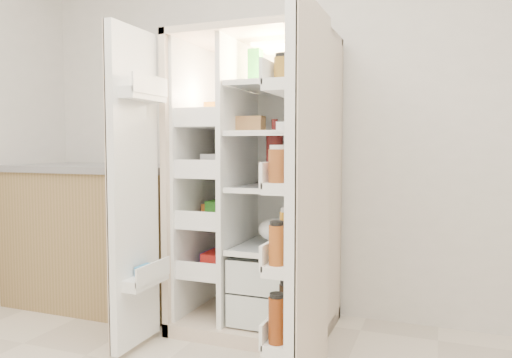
% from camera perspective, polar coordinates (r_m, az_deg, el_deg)
% --- Properties ---
extents(wall_back, '(4.00, 0.02, 2.70)m').
position_cam_1_polar(wall_back, '(3.29, 5.41, 7.74)').
color(wall_back, beige).
rests_on(wall_back, floor).
extents(refrigerator, '(0.92, 0.70, 1.80)m').
position_cam_1_polar(refrigerator, '(3.02, 0.66, -3.42)').
color(refrigerator, beige).
rests_on(refrigerator, floor).
extents(freezer_door, '(0.15, 0.40, 1.72)m').
position_cam_1_polar(freezer_door, '(2.71, -14.13, -1.23)').
color(freezer_door, white).
rests_on(freezer_door, floor).
extents(fridge_door, '(0.17, 0.58, 1.72)m').
position_cam_1_polar(fridge_door, '(2.21, 5.74, -2.72)').
color(fridge_door, white).
rests_on(fridge_door, floor).
extents(kitchen_counter, '(1.37, 0.73, 1.00)m').
position_cam_1_polar(kitchen_counter, '(3.68, -17.85, -6.12)').
color(kitchen_counter, '#97784B').
rests_on(kitchen_counter, floor).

